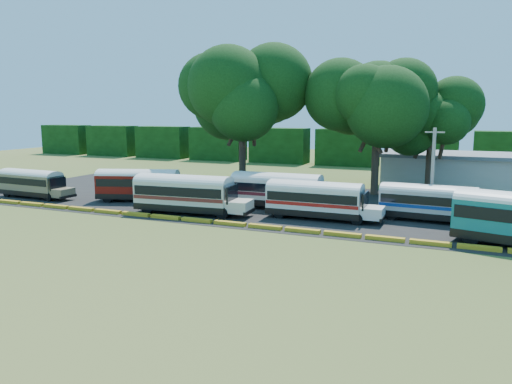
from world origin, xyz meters
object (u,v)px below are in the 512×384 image
at_px(bus_red, 140,183).
at_px(bus_cream_west, 186,192).
at_px(bus_white_red, 317,198).
at_px(tree_west, 242,92).
at_px(bus_beige, 32,182).

bearing_deg(bus_red, bus_cream_west, -44.59).
relative_size(bus_white_red, tree_west, 0.62).
xyz_separation_m(bus_cream_west, tree_west, (-1.30, 14.62, 9.07)).
xyz_separation_m(bus_beige, tree_west, (17.69, 13.76, 9.34)).
height_order(bus_cream_west, tree_west, tree_west).
xyz_separation_m(bus_beige, bus_white_red, (30.12, 1.56, 0.12)).
xyz_separation_m(bus_beige, bus_red, (11.58, 2.72, 0.17)).
height_order(bus_beige, bus_cream_west, bus_cream_west).
bearing_deg(bus_red, bus_beige, 174.37).
distance_m(bus_cream_west, bus_white_red, 11.40).
distance_m(bus_beige, bus_cream_west, 19.01).
bearing_deg(bus_beige, bus_red, 15.57).
height_order(bus_red, tree_west, tree_west).
bearing_deg(bus_white_red, bus_red, 175.76).
height_order(bus_red, bus_cream_west, bus_cream_west).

